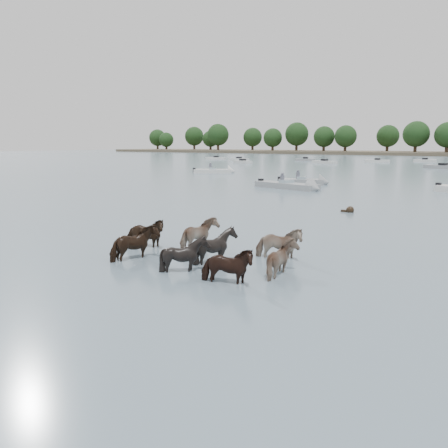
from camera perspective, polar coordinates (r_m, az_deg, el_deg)
The scene contains 8 objects.
ground at distance 15.58m, azimuth -10.50°, elevation -3.89°, with size 400.00×400.00×0.00m, color slate.
shoreline at distance 179.84m, azimuth 7.68°, elevation 9.20°, with size 160.00×30.00×1.00m, color #4C4233.
pony_herd at distance 14.37m, azimuth -2.65°, elevation -3.21°, with size 7.51×4.41×1.39m.
swimming_pony at distance 25.67m, azimuth 15.81°, elevation 1.70°, with size 0.72×0.44×0.44m.
motorboat_a at distance 42.46m, azimuth 10.92°, elevation 5.35°, with size 4.89×2.86×1.92m.
motorboat_b at distance 37.76m, azimuth 8.97°, elevation 4.80°, with size 6.62×3.08×1.92m.
motorboat_f at distance 57.86m, azimuth -0.68°, elevation 6.81°, with size 5.40×4.08×1.92m.
treeline at distance 178.66m, azimuth 7.55°, elevation 11.12°, with size 143.91×20.46×11.85m.
Camera 1 is at (10.70, -10.68, 3.78)m, focal length 35.55 mm.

